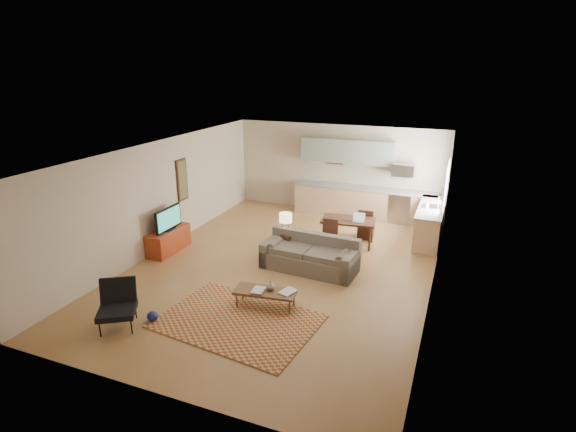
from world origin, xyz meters
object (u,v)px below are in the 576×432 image
at_px(coffee_table, 265,299).
at_px(tv_credenza, 169,240).
at_px(armchair, 117,307).
at_px(sofa, 309,254).
at_px(dining_table, 348,232).
at_px(console_table, 286,245).

height_order(coffee_table, tv_credenza, tv_credenza).
xyz_separation_m(armchair, tv_credenza, (-1.22, 3.18, -0.13)).
relative_size(coffee_table, tv_credenza, 0.96).
xyz_separation_m(sofa, armchair, (-2.37, -3.47, 0.03)).
height_order(sofa, tv_credenza, sofa).
bearing_deg(dining_table, console_table, -137.89).
bearing_deg(tv_credenza, sofa, 4.62).
relative_size(armchair, dining_table, 0.62).
bearing_deg(coffee_table, sofa, 75.24).
height_order(armchair, dining_table, armchair).
bearing_deg(dining_table, coffee_table, -106.39).
bearing_deg(console_table, dining_table, 71.67).
bearing_deg(console_table, armchair, -88.68).
height_order(sofa, armchair, armchair).
relative_size(armchair, console_table, 1.33).
distance_m(console_table, dining_table, 1.79).
bearing_deg(dining_table, armchair, -124.02).
bearing_deg(dining_table, tv_credenza, -158.61).
height_order(coffee_table, armchair, armchair).
bearing_deg(armchair, coffee_table, 5.20).
relative_size(sofa, dining_table, 1.66).
relative_size(coffee_table, dining_table, 0.89).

